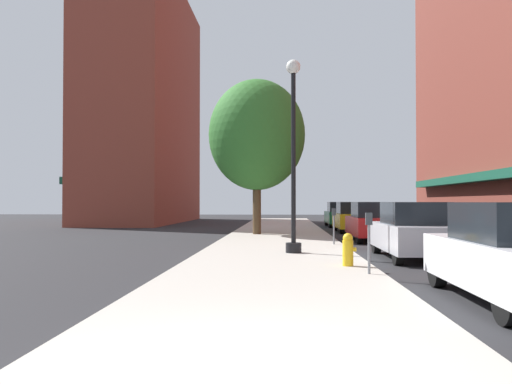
# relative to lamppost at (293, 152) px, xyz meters

# --- Properties ---
(ground_plane) EXTENTS (90.00, 90.00, 0.00)m
(ground_plane) POSITION_rel_lamppost_xyz_m (3.48, 6.89, -3.20)
(ground_plane) COLOR #232326
(sidewalk_slab) EXTENTS (4.80, 50.00, 0.12)m
(sidewalk_slab) POSITION_rel_lamppost_xyz_m (-0.52, 7.89, -3.14)
(sidewalk_slab) COLOR #A8A399
(sidewalk_slab) RESTS_ON ground
(building_far_background) EXTENTS (6.80, 18.00, 19.00)m
(building_far_background) POSITION_rel_lamppost_xyz_m (-11.53, 25.89, 6.28)
(building_far_background) COLOR brown
(building_far_background) RESTS_ON ground
(lamppost) EXTENTS (0.48, 0.48, 5.90)m
(lamppost) POSITION_rel_lamppost_xyz_m (0.00, 0.00, 0.00)
(lamppost) COLOR black
(lamppost) RESTS_ON sidewalk_slab
(fire_hydrant) EXTENTS (0.33, 0.26, 0.79)m
(fire_hydrant) POSITION_rel_lamppost_xyz_m (1.25, -3.21, -2.68)
(fire_hydrant) COLOR gold
(fire_hydrant) RESTS_ON sidewalk_slab
(parking_meter_near) EXTENTS (0.14, 0.09, 1.31)m
(parking_meter_near) POSITION_rel_lamppost_xyz_m (1.53, 3.21, -2.25)
(parking_meter_near) COLOR slate
(parking_meter_near) RESTS_ON sidewalk_slab
(parking_meter_far) EXTENTS (0.14, 0.09, 1.31)m
(parking_meter_far) POSITION_rel_lamppost_xyz_m (1.53, -4.57, -2.25)
(parking_meter_far) COLOR slate
(parking_meter_far) RESTS_ON sidewalk_slab
(tree_near) EXTENTS (4.64, 4.64, 7.45)m
(tree_near) POSITION_rel_lamppost_xyz_m (-1.58, 9.14, 1.69)
(tree_near) COLOR #4C3823
(tree_near) RESTS_ON sidewalk_slab
(car_silver) EXTENTS (1.80, 4.30, 1.66)m
(car_silver) POSITION_rel_lamppost_xyz_m (3.48, -0.47, -2.39)
(car_silver) COLOR black
(car_silver) RESTS_ON ground
(car_red) EXTENTS (1.80, 4.30, 1.66)m
(car_red) POSITION_rel_lamppost_xyz_m (3.48, 6.48, -2.39)
(car_red) COLOR black
(car_red) RESTS_ON ground
(car_yellow) EXTENTS (1.80, 4.30, 1.66)m
(car_yellow) POSITION_rel_lamppost_xyz_m (3.48, 12.96, -2.39)
(car_yellow) COLOR black
(car_yellow) RESTS_ON ground
(car_green) EXTENTS (1.80, 4.30, 1.66)m
(car_green) POSITION_rel_lamppost_xyz_m (3.48, 19.08, -2.39)
(car_green) COLOR black
(car_green) RESTS_ON ground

